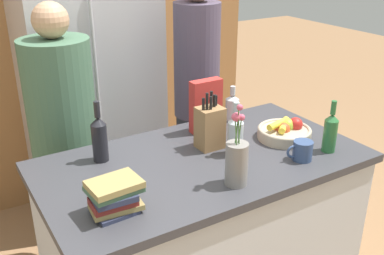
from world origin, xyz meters
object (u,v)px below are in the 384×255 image
at_px(fruit_bowl, 285,131).
at_px(bottle_wine, 99,138).
at_px(knife_block, 210,127).
at_px(bottle_vinegar, 235,134).
at_px(book_stack, 114,196).
at_px(bottle_oil, 232,107).
at_px(person_in_blue, 197,90).
at_px(coffee_mug, 302,151).
at_px(person_at_sink, 64,133).
at_px(cereal_box, 206,106).
at_px(refrigerator, 91,81).
at_px(bottle_water, 330,132).
at_px(flower_vase, 237,161).

relative_size(fruit_bowl, bottle_wine, 0.94).
xyz_separation_m(knife_block, bottle_vinegar, (0.06, -0.12, -0.00)).
bearing_deg(book_stack, bottle_oil, 29.35).
bearing_deg(person_in_blue, coffee_mug, -105.60).
bearing_deg(person_in_blue, bottle_vinegar, -123.24).
bearing_deg(person_at_sink, book_stack, -73.96).
bearing_deg(cereal_box, book_stack, -146.63).
relative_size(refrigerator, fruit_bowl, 7.14).
bearing_deg(coffee_mug, bottle_water, 0.27).
distance_m(knife_block, coffee_mug, 0.45).
relative_size(refrigerator, bottle_vinegar, 7.41).
height_order(refrigerator, fruit_bowl, refrigerator).
bearing_deg(bottle_oil, bottle_wine, -174.00).
xyz_separation_m(bottle_water, person_in_blue, (-0.17, 0.94, -0.03)).
height_order(book_stack, bottle_wine, bottle_wine).
xyz_separation_m(book_stack, person_in_blue, (0.92, 0.90, 0.00)).
distance_m(bottle_vinegar, bottle_wine, 0.63).
xyz_separation_m(person_at_sink, person_in_blue, (0.85, -0.03, 0.11)).
bearing_deg(bottle_oil, bottle_vinegar, -124.14).
distance_m(book_stack, bottle_vinegar, 0.70).
bearing_deg(knife_block, cereal_box, 62.64).
bearing_deg(bottle_wine, book_stack, -104.09).
bearing_deg(bottle_wine, bottle_vinegar, -25.50).
bearing_deg(book_stack, cereal_box, 33.37).
height_order(bottle_oil, person_at_sink, person_at_sink).
distance_m(flower_vase, book_stack, 0.52).
bearing_deg(flower_vase, person_in_blue, 67.30).
relative_size(flower_vase, bottle_oil, 1.81).
relative_size(book_stack, person_at_sink, 0.13).
bearing_deg(person_in_blue, flower_vase, -127.80).
distance_m(knife_block, bottle_wine, 0.53).
distance_m(coffee_mug, person_in_blue, 0.95).
bearing_deg(refrigerator, person_in_blue, -50.44).
relative_size(flower_vase, book_stack, 1.79).
distance_m(fruit_bowl, person_in_blue, 0.73).
height_order(fruit_bowl, bottle_oil, bottle_oil).
bearing_deg(book_stack, knife_block, 24.80).
bearing_deg(refrigerator, flower_vase, -86.94).
bearing_deg(refrigerator, coffee_mug, -72.70).
xyz_separation_m(flower_vase, book_stack, (-0.52, 0.07, -0.04)).
xyz_separation_m(knife_block, bottle_water, (0.47, -0.33, -0.01)).
bearing_deg(book_stack, refrigerator, 73.64).
bearing_deg(refrigerator, bottle_vinegar, -79.50).
distance_m(cereal_box, bottle_water, 0.64).
bearing_deg(flower_vase, knife_block, 74.19).
height_order(refrigerator, cereal_box, refrigerator).
bearing_deg(person_in_blue, cereal_box, -131.10).
relative_size(flower_vase, person_at_sink, 0.23).
height_order(coffee_mug, person_in_blue, person_in_blue).
relative_size(flower_vase, bottle_vinegar, 1.37).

